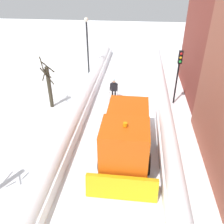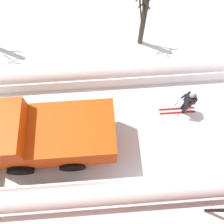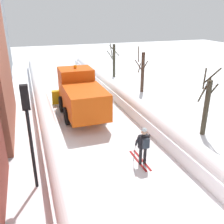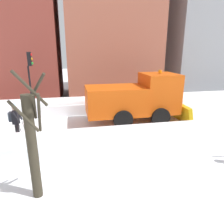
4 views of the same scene
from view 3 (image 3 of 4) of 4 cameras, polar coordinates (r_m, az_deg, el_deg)
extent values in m
plane|color=white|center=(16.04, -4.30, -1.63)|extent=(80.00, 80.00, 0.00)
cube|color=white|center=(15.48, -14.91, -1.77)|extent=(1.10, 36.00, 0.73)
cylinder|color=white|center=(15.34, -15.05, -0.52)|extent=(0.90, 34.20, 0.90)
cube|color=white|center=(16.83, 5.38, 0.77)|extent=(1.10, 36.00, 0.69)
cylinder|color=white|center=(16.70, 5.42, 1.88)|extent=(0.90, 34.20, 0.90)
cube|color=#DB510F|center=(15.00, -6.14, 2.35)|extent=(2.30, 3.40, 1.60)
cube|color=#DB510F|center=(17.42, -8.27, 6.24)|extent=(2.20, 2.00, 2.30)
cube|color=black|center=(18.21, -8.96, 8.53)|extent=(1.85, 0.06, 1.01)
cube|color=gold|center=(19.03, -8.88, 3.79)|extent=(3.20, 0.46, 1.13)
cylinder|color=orange|center=(17.12, -8.50, 10.33)|extent=(0.20, 0.20, 0.18)
cylinder|color=black|center=(17.33, -11.58, 1.76)|extent=(0.25, 1.10, 1.10)
cylinder|color=black|center=(17.74, -4.22, 2.63)|extent=(0.25, 1.10, 1.10)
cylinder|color=black|center=(15.29, -10.38, -0.91)|extent=(0.25, 1.10, 1.10)
cylinder|color=black|center=(15.75, -2.12, 0.14)|extent=(0.25, 1.10, 1.10)
cylinder|color=black|center=(11.33, 6.59, -10.11)|extent=(0.14, 0.14, 0.82)
cylinder|color=black|center=(11.42, 7.60, -9.90)|extent=(0.14, 0.14, 0.82)
cube|color=black|center=(11.02, 7.27, -6.82)|extent=(0.42, 0.26, 0.62)
cube|color=#262D38|center=(10.84, 7.76, -7.18)|extent=(0.32, 0.16, 0.44)
sphere|color=tan|center=(10.80, 7.39, -4.63)|extent=(0.24, 0.24, 0.24)
sphere|color=silver|center=(10.75, 7.41, -4.16)|extent=(0.22, 0.22, 0.22)
cylinder|color=black|center=(10.98, 5.82, -6.68)|extent=(0.09, 0.33, 0.56)
cylinder|color=black|center=(11.19, 8.25, -6.22)|extent=(0.09, 0.33, 0.56)
cube|color=maroon|center=(11.74, 5.97, -11.14)|extent=(0.09, 1.80, 0.03)
cube|color=maroon|center=(11.82, 6.96, -10.93)|extent=(0.09, 1.80, 0.03)
cylinder|color=#262628|center=(11.33, 5.27, -8.93)|extent=(0.02, 0.19, 1.19)
cylinder|color=#262628|center=(11.57, 8.01, -8.38)|extent=(0.02, 0.19, 1.19)
cylinder|color=black|center=(9.78, -17.91, -8.55)|extent=(0.12, 0.12, 3.22)
cube|color=black|center=(9.09, -19.45, 3.19)|extent=(0.28, 0.24, 0.90)
sphere|color=red|center=(9.13, -19.68, 5.09)|extent=(0.18, 0.18, 0.18)
sphere|color=gold|center=(9.21, -19.46, 3.43)|extent=(0.18, 0.18, 0.18)
sphere|color=green|center=(9.30, -19.25, 1.80)|extent=(0.18, 0.18, 0.18)
cylinder|color=#393325|center=(14.39, 20.88, 0.81)|extent=(0.28, 0.28, 3.12)
cylinder|color=#393325|center=(13.95, 20.59, 7.26)|extent=(0.63, 0.68, 1.00)
cylinder|color=#393325|center=(14.19, 22.35, 4.76)|extent=(0.23, 0.75, 0.88)
cylinder|color=#393325|center=(14.14, 21.00, 5.59)|extent=(0.57, 0.17, 0.82)
cylinder|color=#393325|center=(14.25, 20.55, 4.88)|extent=(0.85, 0.25, 1.31)
cylinder|color=#393325|center=(14.18, 22.06, 7.67)|extent=(0.55, 0.72, 1.04)
cylinder|color=#3F2D22|center=(21.33, 7.07, 9.02)|extent=(0.28, 0.28, 3.37)
cylinder|color=#3F2D22|center=(21.06, 6.15, 13.15)|extent=(0.53, 1.10, 1.15)
cylinder|color=#3F2D22|center=(21.34, 6.35, 10.09)|extent=(0.57, 0.73, 0.67)
cylinder|color=#3F2D22|center=(21.35, 7.63, 10.52)|extent=(0.19, 0.70, 0.94)
cylinder|color=#3F2D22|center=(20.94, 6.27, 10.49)|extent=(0.31, 1.21, 0.90)
cylinder|color=#3C3A2D|center=(26.42, 0.47, 11.72)|extent=(0.28, 0.28, 3.41)
cylinder|color=#3C3A2D|center=(26.17, -0.19, 14.03)|extent=(0.14, 0.93, 1.28)
cylinder|color=#3C3A2D|center=(25.91, 0.56, 13.97)|extent=(1.02, 0.32, 1.12)
cylinder|color=#3C3A2D|center=(26.05, -0.36, 12.85)|extent=(0.37, 1.33, 0.91)
camera|label=1|loc=(25.38, -14.61, 26.77)|focal=37.99mm
camera|label=2|loc=(13.01, -23.19, 37.59)|focal=35.83mm
camera|label=4|loc=(18.52, 33.16, 11.72)|focal=32.53mm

